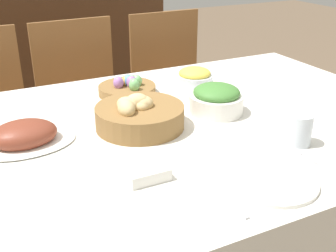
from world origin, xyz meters
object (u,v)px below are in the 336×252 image
(fork, at_px, (223,196))
(knife, at_px, (314,169))
(chair_far_right, at_px, (174,89))
(pineapple_bowl, at_px, (195,77))
(bread_basket, at_px, (139,115))
(chair_far_center, at_px, (84,104))
(egg_basket, at_px, (128,88))
(drinking_cup, at_px, (300,130))
(ham_platter, at_px, (24,136))
(sideboard, at_px, (56,55))
(spoon, at_px, (322,166))
(dinner_plate, at_px, (271,181))
(butter_dish, at_px, (147,174))
(green_salad_bowl, at_px, (216,99))

(fork, distance_m, knife, 0.28)
(fork, bearing_deg, chair_far_right, 68.00)
(pineapple_bowl, bearing_deg, bread_basket, -142.68)
(chair_far_center, height_order, egg_basket, chair_far_center)
(knife, distance_m, drinking_cup, 0.15)
(ham_platter, bearing_deg, sideboard, 75.30)
(chair_far_center, bearing_deg, spoon, -79.26)
(chair_far_center, bearing_deg, pineapple_bowl, -63.85)
(fork, bearing_deg, dinner_plate, 0.53)
(bread_basket, distance_m, butter_dish, 0.32)
(butter_dish, bearing_deg, spoon, -18.68)
(spoon, bearing_deg, dinner_plate, 179.47)
(chair_far_right, height_order, ham_platter, chair_far_right)
(pineapple_bowl, bearing_deg, chair_far_right, 70.20)
(chair_far_center, relative_size, egg_basket, 4.06)
(chair_far_center, distance_m, fork, 1.33)
(fork, bearing_deg, drinking_cup, 21.46)
(butter_dish, bearing_deg, ham_platter, 125.72)
(chair_far_right, distance_m, chair_far_center, 0.52)
(drinking_cup, bearing_deg, fork, -159.07)
(knife, relative_size, spoon, 1.00)
(chair_far_center, bearing_deg, green_salad_bowl, -76.25)
(sideboard, xyz_separation_m, fork, (-0.11, -2.34, 0.23))
(sideboard, bearing_deg, ham_platter, -104.70)
(bread_basket, height_order, knife, bread_basket)
(chair_far_right, distance_m, pineapple_bowl, 0.68)
(fork, bearing_deg, butter_dish, 131.58)
(green_salad_bowl, bearing_deg, chair_far_center, 105.60)
(drinking_cup, bearing_deg, green_salad_bowl, 105.41)
(bread_basket, height_order, drinking_cup, bread_basket)
(chair_far_center, relative_size, drinking_cup, 9.46)
(bread_basket, bearing_deg, chair_far_center, 86.94)
(chair_far_right, bearing_deg, chair_far_center, 179.16)
(pineapple_bowl, height_order, spoon, pineapple_bowl)
(sideboard, height_order, bread_basket, sideboard)
(egg_basket, xyz_separation_m, spoon, (0.26, -0.76, -0.02))
(chair_far_right, bearing_deg, fork, -113.37)
(bread_basket, xyz_separation_m, drinking_cup, (0.37, -0.32, 0.00))
(egg_basket, relative_size, dinner_plate, 0.95)
(pineapple_bowl, xyz_separation_m, butter_dish, (-0.46, -0.57, -0.02))
(green_salad_bowl, distance_m, butter_dish, 0.49)
(fork, height_order, drinking_cup, drinking_cup)
(bread_basket, bearing_deg, drinking_cup, -40.43)
(sideboard, bearing_deg, bread_basket, -94.08)
(chair_far_right, bearing_deg, ham_platter, -139.13)
(dinner_plate, xyz_separation_m, drinking_cup, (0.21, 0.13, 0.04))
(green_salad_bowl, relative_size, butter_dish, 1.77)
(ham_platter, distance_m, butter_dish, 0.42)
(pineapple_bowl, bearing_deg, sideboard, 97.85)
(green_salad_bowl, distance_m, drinking_cup, 0.33)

